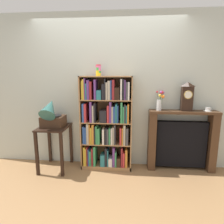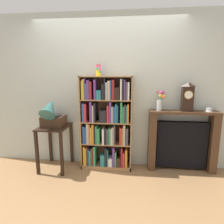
{
  "view_description": "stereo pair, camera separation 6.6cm",
  "coord_description": "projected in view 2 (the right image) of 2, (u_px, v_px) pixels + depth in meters",
  "views": [
    {
      "loc": [
        0.37,
        -2.95,
        1.6
      ],
      "look_at": [
        0.09,
        0.16,
        0.98
      ],
      "focal_mm": 30.72,
      "sensor_mm": 36.0,
      "label": 1
    },
    {
      "loc": [
        0.44,
        -2.94,
        1.6
      ],
      "look_at": [
        0.09,
        0.16,
        0.98
      ],
      "focal_mm": 30.72,
      "sensor_mm": 36.0,
      "label": 2
    }
  ],
  "objects": [
    {
      "name": "teacup_with_saucer",
      "position": [
        209.0,
        110.0,
        3.03
      ],
      "size": [
        0.13,
        0.12,
        0.06
      ],
      "color": "white",
      "rests_on": "fireplace_mantel"
    },
    {
      "name": "flower_vase",
      "position": [
        160.0,
        102.0,
        3.09
      ],
      "size": [
        0.14,
        0.18,
        0.32
      ],
      "color": "silver",
      "rests_on": "fireplace_mantel"
    },
    {
      "name": "side_table_left",
      "position": [
        55.0,
        137.0,
        3.24
      ],
      "size": [
        0.47,
        0.56,
        0.75
      ],
      "color": "black",
      "rests_on": "ground"
    },
    {
      "name": "ground_plane",
      "position": [
        105.0,
        171.0,
        3.23
      ],
      "size": [
        7.82,
        6.4,
        0.02
      ],
      "primitive_type": "cube",
      "color": "#997047"
    },
    {
      "name": "mantel_clock",
      "position": [
        187.0,
        97.0,
        3.02
      ],
      "size": [
        0.17,
        0.12,
        0.46
      ],
      "color": "black",
      "rests_on": "fireplace_mantel"
    },
    {
      "name": "gramophone",
      "position": [
        52.0,
        114.0,
        3.1
      ],
      "size": [
        0.35,
        0.48,
        0.53
      ],
      "color": "#382316",
      "rests_on": "side_table_left"
    },
    {
      "name": "cup_stack",
      "position": [
        98.0,
        70.0,
        3.11
      ],
      "size": [
        0.08,
        0.09,
        0.18
      ],
      "color": "yellow",
      "rests_on": "bookshelf"
    },
    {
      "name": "bookshelf",
      "position": [
        106.0,
        125.0,
        3.23
      ],
      "size": [
        0.85,
        0.3,
        1.57
      ],
      "color": "#A87A4C",
      "rests_on": "ground"
    },
    {
      "name": "fireplace_mantel",
      "position": [
        182.0,
        141.0,
        3.19
      ],
      "size": [
        1.1,
        0.24,
        1.02
      ],
      "color": "#472D1C",
      "rests_on": "ground"
    },
    {
      "name": "wall_back",
      "position": [
        119.0,
        92.0,
        3.29
      ],
      "size": [
        4.82,
        0.08,
        2.6
      ],
      "primitive_type": "cube",
      "color": "beige",
      "rests_on": "ground"
    }
  ]
}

